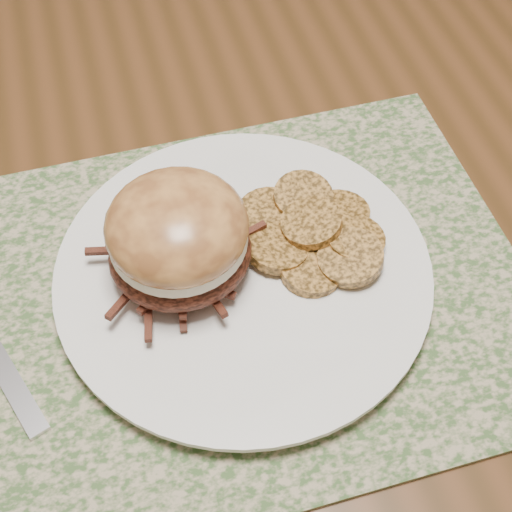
{
  "coord_description": "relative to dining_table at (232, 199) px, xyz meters",
  "views": [
    {
      "loc": [
        -0.1,
        -0.44,
        1.19
      ],
      "look_at": [
        -0.02,
        -0.16,
        0.79
      ],
      "focal_mm": 50.0,
      "sensor_mm": 36.0,
      "label": 1
    }
  ],
  "objects": [
    {
      "name": "ground",
      "position": [
        0.0,
        0.0,
        -0.67
      ],
      "size": [
        3.5,
        3.5,
        0.0
      ],
      "primitive_type": "plane",
      "color": "#52311C",
      "rests_on": "ground"
    },
    {
      "name": "placemat",
      "position": [
        -0.04,
        -0.16,
        0.08
      ],
      "size": [
        0.45,
        0.33,
        0.0
      ],
      "primitive_type": "cube",
      "color": "#426132",
      "rests_on": "dining_table"
    },
    {
      "name": "roasted_potatoes",
      "position": [
        0.03,
        -0.14,
        0.11
      ],
      "size": [
        0.12,
        0.13,
        0.03
      ],
      "color": "#B67C35",
      "rests_on": "dinner_plate"
    },
    {
      "name": "dining_table",
      "position": [
        0.0,
        0.0,
        0.0
      ],
      "size": [
        1.5,
        0.9,
        0.75
      ],
      "color": "#593419",
      "rests_on": "ground"
    },
    {
      "name": "pork_sandwich",
      "position": [
        -0.07,
        -0.14,
        0.14
      ],
      "size": [
        0.11,
        0.11,
        0.08
      ],
      "rotation": [
        0.0,
        0.0,
        0.11
      ],
      "color": "black",
      "rests_on": "dinner_plate"
    },
    {
      "name": "dinner_plate",
      "position": [
        -0.03,
        -0.15,
        0.09
      ],
      "size": [
        0.26,
        0.26,
        0.02
      ],
      "primitive_type": "cylinder",
      "color": "white",
      "rests_on": "placemat"
    }
  ]
}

